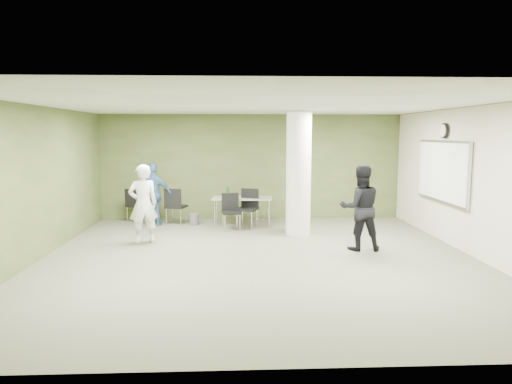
{
  "coord_description": "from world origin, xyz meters",
  "views": [
    {
      "loc": [
        -0.41,
        -8.18,
        2.29
      ],
      "look_at": [
        -0.0,
        1.0,
        1.11
      ],
      "focal_mm": 32.0,
      "sensor_mm": 36.0,
      "label": 1
    }
  ],
  "objects_px": {
    "chair_back_left": "(135,203)",
    "man_black": "(360,208)",
    "man_blue": "(154,194)",
    "woman_white": "(143,204)",
    "folding_table": "(242,199)"
  },
  "relations": [
    {
      "from": "chair_back_left",
      "to": "man_black",
      "type": "xyz_separation_m",
      "value": [
        5.05,
        -3.02,
        0.33
      ]
    },
    {
      "from": "chair_back_left",
      "to": "man_blue",
      "type": "distance_m",
      "value": 0.76
    },
    {
      "from": "chair_back_left",
      "to": "man_blue",
      "type": "bearing_deg",
      "value": 164.68
    },
    {
      "from": "woman_white",
      "to": "man_black",
      "type": "xyz_separation_m",
      "value": [
        4.38,
        -0.76,
        0.01
      ]
    },
    {
      "from": "man_blue",
      "to": "chair_back_left",
      "type": "bearing_deg",
      "value": -29.41
    },
    {
      "from": "folding_table",
      "to": "man_black",
      "type": "xyz_separation_m",
      "value": [
        2.3,
        -2.56,
        0.19
      ]
    },
    {
      "from": "man_blue",
      "to": "man_black",
      "type": "bearing_deg",
      "value": 158.54
    },
    {
      "from": "chair_back_left",
      "to": "man_blue",
      "type": "height_order",
      "value": "man_blue"
    },
    {
      "from": "woman_white",
      "to": "man_blue",
      "type": "bearing_deg",
      "value": -110.67
    },
    {
      "from": "folding_table",
      "to": "man_black",
      "type": "distance_m",
      "value": 3.45
    },
    {
      "from": "woman_white",
      "to": "man_black",
      "type": "distance_m",
      "value": 4.45
    },
    {
      "from": "chair_back_left",
      "to": "woman_white",
      "type": "distance_m",
      "value": 2.37
    },
    {
      "from": "chair_back_left",
      "to": "man_black",
      "type": "height_order",
      "value": "man_black"
    },
    {
      "from": "chair_back_left",
      "to": "man_black",
      "type": "relative_size",
      "value": 0.53
    },
    {
      "from": "man_black",
      "to": "man_blue",
      "type": "relative_size",
      "value": 1.07
    }
  ]
}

